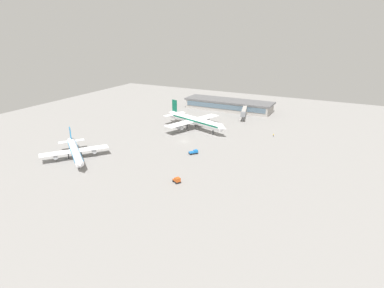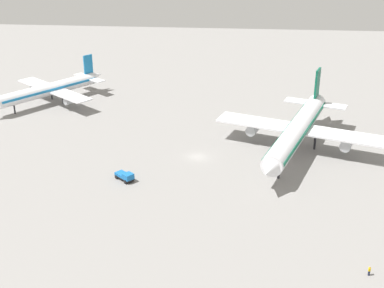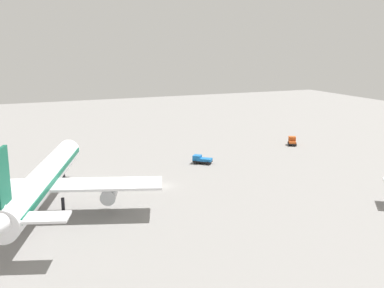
{
  "view_description": "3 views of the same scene",
  "coord_description": "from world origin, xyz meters",
  "views": [
    {
      "loc": [
        -80.54,
        148.63,
        58.63
      ],
      "look_at": [
        -12.84,
        16.24,
        5.79
      ],
      "focal_mm": 31.15,
      "sensor_mm": 36.0,
      "label": 1
    },
    {
      "loc": [
        -109.92,
        -8.58,
        51.99
      ],
      "look_at": [
        -5.47,
        0.79,
        5.61
      ],
      "focal_mm": 49.85,
      "sensor_mm": 36.0,
      "label": 2
    },
    {
      "loc": [
        82.05,
        -28.1,
        27.84
      ],
      "look_at": [
        -11.24,
        11.1,
        5.25
      ],
      "focal_mm": 42.76,
      "sensor_mm": 36.0,
      "label": 3
    }
  ],
  "objects": [
    {
      "name": "airplane_at_gate",
      "position": [
        32.92,
        45.54,
        4.26
      ],
      "size": [
        32.38,
        27.65,
        11.71
      ],
      "rotation": [
        0.0,
        0.0,
        2.48
      ],
      "color": "white",
      "rests_on": "ground"
    },
    {
      "name": "ground",
      "position": [
        0.0,
        0.0,
        0.0
      ],
      "size": [
        288.0,
        288.0,
        0.0
      ],
      "primitive_type": "plane",
      "color": "gray"
    },
    {
      "name": "airplane_taxiing",
      "position": [
        5.33,
        -22.76,
        5.49
      ],
      "size": [
        48.02,
        39.48,
        15.09
      ],
      "rotation": [
        0.0,
        0.0,
        2.81
      ],
      "color": "white",
      "rests_on": "ground"
    },
    {
      "name": "pushback_tractor",
      "position": [
        -12.77,
        14.13,
        0.97
      ],
      "size": [
        4.32,
        4.57,
        1.9
      ],
      "rotation": [
        0.0,
        0.0,
        4.0
      ],
      "color": "black",
      "rests_on": "ground"
    },
    {
      "name": "ground_crew_worker",
      "position": [
        -40.53,
        -29.86,
        0.85
      ],
      "size": [
        0.53,
        0.53,
        1.67
      ],
      "rotation": [
        0.0,
        0.0,
        0.94
      ],
      "color": "#1E2338",
      "rests_on": "ground"
    }
  ]
}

